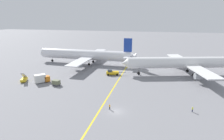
% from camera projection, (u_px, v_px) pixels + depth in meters
% --- Properties ---
extents(ground_plane, '(600.00, 600.00, 0.00)m').
position_uv_depth(ground_plane, '(116.00, 111.00, 55.38)').
color(ground_plane, gray).
extents(taxiway_stripe, '(2.09, 120.00, 0.01)m').
position_uv_depth(taxiway_stripe, '(108.00, 96.00, 65.85)').
color(taxiway_stripe, yellow).
rests_on(taxiway_stripe, ground).
extents(airliner_at_gate_left, '(58.40, 48.18, 15.19)m').
position_uv_depth(airliner_at_gate_left, '(86.00, 55.00, 109.42)').
color(airliner_at_gate_left, silver).
rests_on(airliner_at_gate_left, ground).
extents(airliner_being_pushed, '(56.84, 46.02, 16.66)m').
position_uv_depth(airliner_being_pushed, '(185.00, 63.00, 89.37)').
color(airliner_being_pushed, white).
rests_on(airliner_being_pushed, ground).
extents(pushback_tug, '(9.01, 3.92, 2.81)m').
position_uv_depth(pushback_tug, '(112.00, 72.00, 89.43)').
color(pushback_tug, gold).
rests_on(pushback_tug, ground).
extents(gse_stair_truck_yellow, '(3.70, 4.92, 4.06)m').
position_uv_depth(gse_stair_truck_yellow, '(24.00, 79.00, 80.49)').
color(gse_stair_truck_yellow, gold).
rests_on(gse_stair_truck_yellow, ground).
extents(gse_container_dolly_flat, '(3.49, 2.65, 2.15)m').
position_uv_depth(gse_container_dolly_flat, '(56.00, 82.00, 75.85)').
color(gse_container_dolly_flat, slate).
rests_on(gse_container_dolly_flat, ground).
extents(gse_catering_truck_tall, '(5.82, 5.83, 3.50)m').
position_uv_depth(gse_catering_truck_tall, '(42.00, 78.00, 78.90)').
color(gse_catering_truck_tall, orange).
rests_on(gse_catering_truck_tall, ground).
extents(ground_crew_marshaller_foreground, '(0.46, 0.37, 1.66)m').
position_uv_depth(ground_crew_marshaller_foreground, '(110.00, 107.00, 56.25)').
color(ground_crew_marshaller_foreground, black).
rests_on(ground_crew_marshaller_foreground, ground).
extents(ground_crew_ramp_agent_by_cones, '(0.36, 0.36, 1.64)m').
position_uv_depth(ground_crew_ramp_agent_by_cones, '(192.00, 109.00, 54.77)').
color(ground_crew_ramp_agent_by_cones, '#2D3351').
rests_on(ground_crew_ramp_agent_by_cones, ground).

